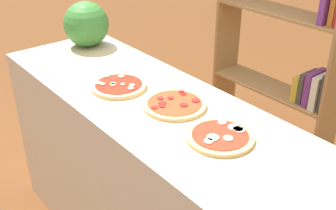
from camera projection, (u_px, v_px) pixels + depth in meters
The scene contains 7 objects.
counter at pixel (168, 196), 1.97m from camera, with size 2.08×0.60×0.94m, color beige.
parchment_paper at pixel (168, 109), 1.75m from camera, with size 1.83×0.40×0.00m, color tan.
pizza_mushroom_0 at pixel (119, 86), 1.92m from camera, with size 0.25×0.25×0.03m.
pizza_pepperoni_1 at pixel (175, 104), 1.76m from camera, with size 0.27×0.27×0.02m.
pizza_mozzarella_2 at pixel (220, 136), 1.54m from camera, with size 0.25×0.25×0.02m.
watermelon at pixel (86, 24), 2.35m from camera, with size 0.25×0.25×0.25m, color #387A33.
bookshelf at pixel (290, 68), 2.67m from camera, with size 0.89×0.24×1.59m.
Camera 1 is at (1.19, -0.96, 1.79)m, focal length 44.98 mm.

